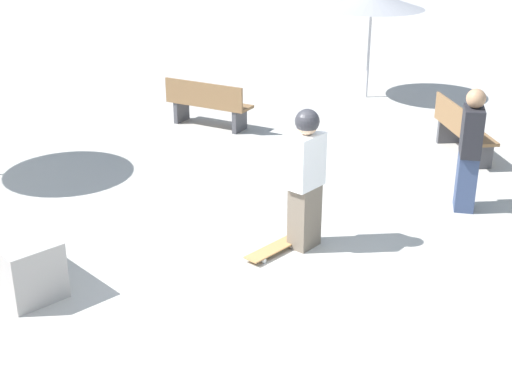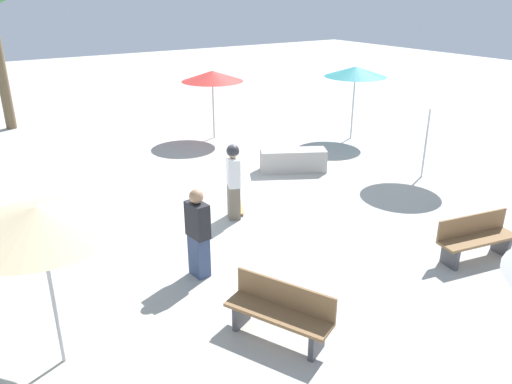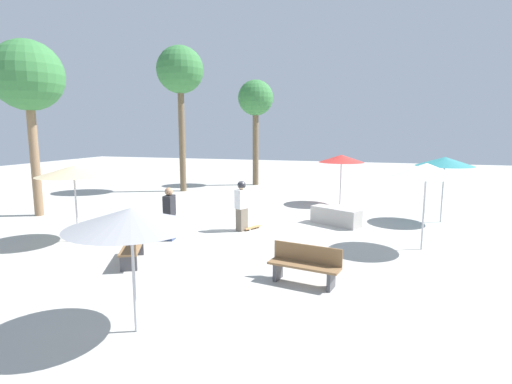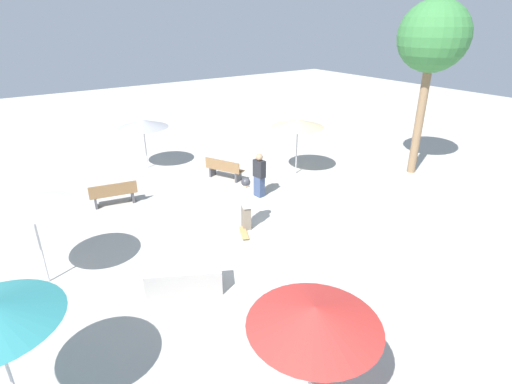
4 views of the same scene
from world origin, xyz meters
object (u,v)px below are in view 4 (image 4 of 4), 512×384
(bench_far, at_px, (224,169))
(shade_umbrella_white, at_px, (28,200))
(concrete_ledge, at_px, (184,280))
(shade_umbrella_grey, at_px, (143,124))
(skater_main, at_px, (246,202))
(skateboard, at_px, (244,233))
(bench_near, at_px, (114,194))
(palm_tree_right, at_px, (433,39))
(bystander_watching, at_px, (259,175))
(shade_umbrella_tan, at_px, (298,123))
(shade_umbrella_red, at_px, (315,316))

(bench_far, distance_m, shade_umbrella_white, 8.13)
(concrete_ledge, distance_m, shade_umbrella_white, 4.02)
(concrete_ledge, bearing_deg, bench_far, 141.42)
(concrete_ledge, bearing_deg, shade_umbrella_grey, 164.40)
(skater_main, distance_m, skateboard, 0.96)
(bench_near, bearing_deg, bench_far, 9.23)
(skateboard, relative_size, concrete_ledge, 0.43)
(bench_far, relative_size, shade_umbrella_grey, 0.77)
(shade_umbrella_white, height_order, palm_tree_right, palm_tree_right)
(shade_umbrella_grey, xyz_separation_m, palm_tree_right, (6.96, 9.05, 3.37))
(palm_tree_right, bearing_deg, bystander_watching, -104.00)
(bench_near, bearing_deg, shade_umbrella_tan, 0.48)
(bench_far, bearing_deg, shade_umbrella_white, -90.33)
(shade_umbrella_red, bearing_deg, bystander_watching, 149.71)
(bench_near, relative_size, shade_umbrella_red, 0.73)
(shade_umbrella_tan, bearing_deg, palm_tree_right, 57.40)
(bystander_watching, bearing_deg, palm_tree_right, 69.26)
(skateboard, height_order, concrete_ledge, concrete_ledge)
(skater_main, bearing_deg, bystander_watching, 157.03)
(bench_far, distance_m, shade_umbrella_tan, 3.50)
(skateboard, distance_m, concrete_ledge, 3.03)
(shade_umbrella_white, bearing_deg, shade_umbrella_red, 23.86)
(bench_far, relative_size, shade_umbrella_red, 0.72)
(skateboard, bearing_deg, bench_far, -179.04)
(skater_main, distance_m, bystander_watching, 2.47)
(skateboard, distance_m, shade_umbrella_grey, 7.57)
(skater_main, height_order, shade_umbrella_white, shade_umbrella_white)
(shade_umbrella_grey, distance_m, shade_umbrella_tan, 6.48)
(bench_far, xyz_separation_m, shade_umbrella_grey, (-3.09, -2.07, 1.54))
(skateboard, distance_m, bench_near, 5.07)
(skater_main, height_order, shade_umbrella_tan, shade_umbrella_tan)
(skater_main, relative_size, shade_umbrella_white, 0.69)
(skateboard, xyz_separation_m, shade_umbrella_white, (-0.86, -5.31, 2.22))
(skateboard, height_order, bench_far, bench_far)
(skater_main, distance_m, bench_far, 4.25)
(bench_near, bearing_deg, skater_main, -43.89)
(concrete_ledge, relative_size, bench_far, 1.15)
(skater_main, relative_size, bench_far, 1.04)
(shade_umbrella_white, bearing_deg, skater_main, 84.30)
(skater_main, distance_m, palm_tree_right, 9.61)
(shade_umbrella_tan, bearing_deg, skateboard, -56.81)
(bench_near, distance_m, shade_umbrella_white, 4.81)
(skateboard, bearing_deg, bench_near, -124.87)
(bench_near, xyz_separation_m, palm_tree_right, (4.00, 11.39, 4.91))
(palm_tree_right, distance_m, bystander_watching, 8.32)
(concrete_ledge, relative_size, bench_near, 1.14)
(shade_umbrella_tan, bearing_deg, shade_umbrella_grey, -131.37)
(skateboard, bearing_deg, palm_tree_right, 116.94)
(skater_main, relative_size, bystander_watching, 1.03)
(shade_umbrella_tan, relative_size, bystander_watching, 1.41)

